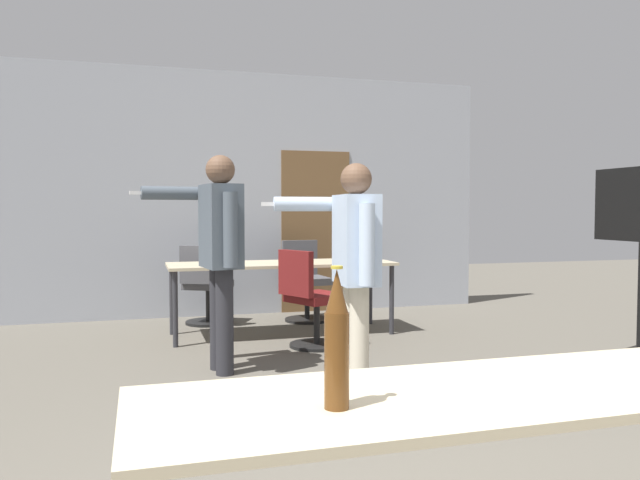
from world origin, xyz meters
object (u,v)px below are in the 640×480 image
Objects in this scene: person_center_tall at (219,242)px; office_chair_far_right at (206,288)px; office_chair_far_left at (305,283)px; office_chair_mid_tucked at (311,302)px; beer_bottle at (337,342)px; person_right_polo at (354,257)px.

office_chair_far_right is at bearing -10.47° from person_center_tall.
person_center_tall is 1.85× the size of office_chair_far_left.
office_chair_far_right is 1.69m from office_chair_mid_tucked.
beer_bottle is (-1.03, -4.01, 0.51)m from office_chair_mid_tucked.
office_chair_mid_tucked is (0.83, -1.47, 0.02)m from office_chair_far_right.
beer_bottle is (-1.37, -5.47, 0.50)m from office_chair_far_left.
beer_bottle is (-0.21, -5.48, 0.52)m from office_chair_far_right.
person_right_polo is 3.16m from office_chair_far_right.
person_right_polo is at bearing -29.83° from office_chair_mid_tucked.
person_center_tall is (-0.82, 0.91, 0.07)m from person_right_polo.
person_right_polo is 1.75× the size of office_chair_mid_tucked.
person_center_tall is 2.53m from office_chair_far_left.
person_right_polo reaches higher than office_chair_far_right.
office_chair_mid_tucked reaches higher than office_chair_far_right.
person_center_tall is at bearing 53.82° from office_chair_far_left.
office_chair_far_left is (0.33, 1.46, 0.01)m from office_chair_mid_tucked.
person_right_polo is 1.73× the size of office_chair_far_left.
office_chair_far_right is at bearing 87.84° from beer_bottle.
person_right_polo is at bearing -145.75° from person_center_tall.
office_chair_mid_tucked is at bearing -62.88° from person_center_tall.
person_center_tall is at bearing -64.97° from office_chair_far_right.
beer_bottle is at bearing -64.20° from office_chair_far_right.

